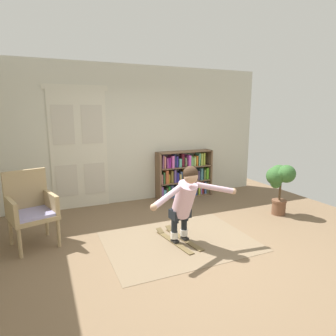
{
  "coord_description": "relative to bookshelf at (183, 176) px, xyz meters",
  "views": [
    {
      "loc": [
        -1.86,
        -3.42,
        1.96
      ],
      "look_at": [
        -0.03,
        0.78,
        1.05
      ],
      "focal_mm": 30.93,
      "sensor_mm": 36.0,
      "label": 1
    }
  ],
  "objects": [
    {
      "name": "rug",
      "position": [
        -1.12,
        -2.11,
        -0.49
      ],
      "size": [
        2.19,
        1.65,
        0.01
      ],
      "primitive_type": "cube",
      "color": "#75624A",
      "rests_on": "ground"
    },
    {
      "name": "bookshelf",
      "position": [
        0.0,
        0.0,
        0.0
      ],
      "size": [
        1.32,
        0.3,
        1.06
      ],
      "color": "brown",
      "rests_on": "ground"
    },
    {
      "name": "person_skier",
      "position": [
        -1.1,
        -2.25,
        0.22
      ],
      "size": [
        1.44,
        0.7,
        1.14
      ],
      "color": "white",
      "rests_on": "skis_pair"
    },
    {
      "name": "back_wall",
      "position": [
        -1.05,
        0.21,
        0.96
      ],
      "size": [
        6.0,
        0.1,
        2.9
      ],
      "primitive_type": "cube",
      "color": "beige",
      "rests_on": "ground"
    },
    {
      "name": "ground_plane",
      "position": [
        -1.05,
        -2.39,
        -0.49
      ],
      "size": [
        7.2,
        7.2,
        0.0
      ],
      "primitive_type": "plane",
      "color": "brown"
    },
    {
      "name": "double_door",
      "position": [
        -2.26,
        0.15,
        0.74
      ],
      "size": [
        1.22,
        0.05,
        2.45
      ],
      "color": "beige",
      "rests_on": "ground"
    },
    {
      "name": "skis_pair",
      "position": [
        -1.13,
        -2.07,
        -0.47
      ],
      "size": [
        0.41,
        0.95,
        0.07
      ],
      "color": "brown",
      "rests_on": "rug"
    },
    {
      "name": "wicker_chair",
      "position": [
        -3.15,
        -1.31,
        0.09
      ],
      "size": [
        0.75,
        0.75,
        1.1
      ],
      "color": "tan",
      "rests_on": "ground"
    },
    {
      "name": "potted_plant",
      "position": [
        1.13,
        -1.79,
        0.19
      ],
      "size": [
        0.47,
        0.49,
        0.98
      ],
      "color": "brown",
      "rests_on": "ground"
    }
  ]
}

